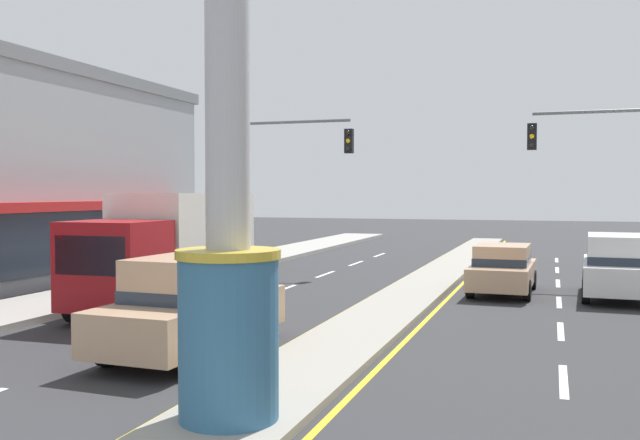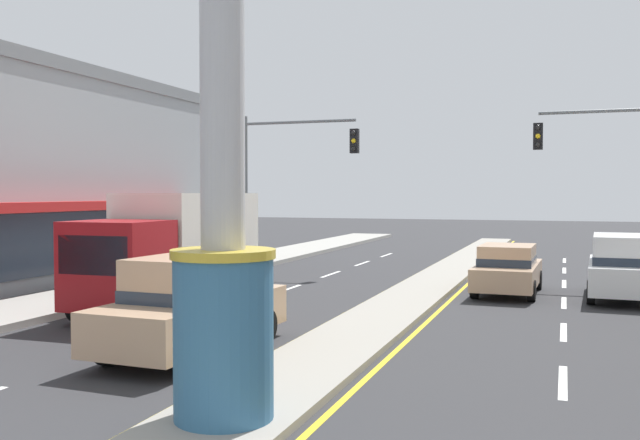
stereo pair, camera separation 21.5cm
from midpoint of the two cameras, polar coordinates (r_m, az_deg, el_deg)
name	(u,v)px [view 1 (the left image)]	position (r m, az deg, el deg)	size (l,w,h in m)	color
median_strip	(412,293)	(21.52, 7.29, -5.95)	(1.87, 52.00, 0.14)	gray
sidewalk_left	(122,288)	(23.19, -16.14, -5.38)	(2.86, 60.00, 0.18)	#9E9B93
lane_markings	(403,302)	(20.22, 6.54, -6.67)	(8.61, 52.00, 0.01)	silver
district_sign	(227,106)	(9.26, -8.26, 9.20)	(6.98, 1.38, 8.45)	#33668C
traffic_light_left_side	(280,165)	(27.51, -3.52, 4.55)	(4.86, 0.46, 6.20)	slate
traffic_light_right_side	(620,160)	(25.63, 23.13, 4.55)	(4.86, 0.46, 6.20)	slate
suv_near_right_lane	(618,266)	(22.34, 22.95, -3.45)	(2.12, 4.68, 1.90)	white
suv_far_right_lane	(194,303)	(13.90, -10.68, -6.66)	(2.12, 4.68, 1.90)	tan
box_truck_mid_left_lane	(170,245)	(19.58, -12.45, -2.01)	(2.35, 6.94, 3.12)	maroon
sedan_far_left_oncoming	(503,268)	(22.34, 14.46, -3.85)	(1.94, 4.35, 1.53)	tan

